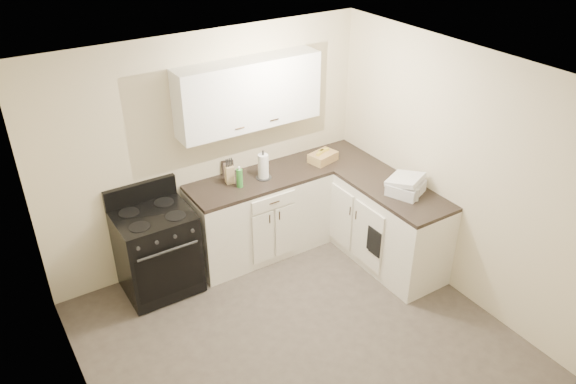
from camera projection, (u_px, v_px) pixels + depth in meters
floor at (302, 345)px, 5.17m from camera, size 3.60×3.60×0.00m
ceiling at (307, 85)px, 3.92m from camera, size 3.60×3.60×0.00m
wall_back at (208, 151)px, 5.86m from camera, size 3.60×0.00×3.60m
wall_right at (460, 176)px, 5.38m from camera, size 0.00×3.60×3.60m
wall_left at (78, 315)px, 3.70m from camera, size 0.00×3.60×3.60m
wall_front at (478, 381)px, 3.23m from camera, size 3.60×0.00×3.60m
base_cabinets_back at (260, 217)px, 6.23m from camera, size 1.55×0.60×0.90m
base_cabinets_right at (372, 216)px, 6.26m from camera, size 0.60×1.90×0.90m
countertop_back at (259, 180)px, 6.00m from camera, size 1.55×0.60×0.04m
countertop_right at (376, 179)px, 6.02m from camera, size 0.60×1.90×0.04m
upper_cabinets at (249, 94)px, 5.65m from camera, size 1.55×0.30×0.70m
stove at (158, 252)px, 5.65m from camera, size 0.74×0.63×0.89m
knife_block at (230, 175)px, 5.86m from camera, size 0.10×0.09×0.19m
paper_towel at (263, 166)px, 5.93m from camera, size 0.13×0.13×0.27m
soap_bottle at (240, 178)px, 5.78m from camera, size 0.08×0.08×0.20m
picture_frame at (228, 167)px, 6.03m from camera, size 0.13×0.07×0.16m
wicker_basket at (323, 157)px, 6.31m from camera, size 0.35×0.27×0.10m
countertop_grill at (406, 188)px, 5.69m from camera, size 0.43×0.42×0.12m
glass_jar at (415, 194)px, 5.57m from camera, size 0.09×0.09×0.14m
oven_mitt_near at (375, 242)px, 5.79m from camera, size 0.02×0.17×0.30m
oven_mitt_far at (373, 240)px, 5.81m from camera, size 0.02×0.16×0.28m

